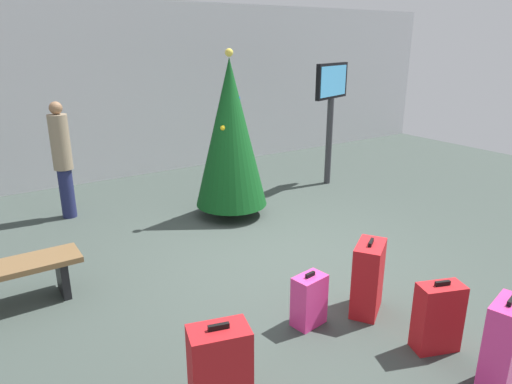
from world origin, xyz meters
The scene contains 10 objects.
ground_plane centered at (0.00, 0.00, 0.00)m, with size 16.00×16.00×0.00m, color #38423D.
back_wall centered at (0.00, 5.00, 1.70)m, with size 16.00×0.20×3.40m, color silver.
holiday_tree centered at (0.25, 1.84, 1.31)m, with size 1.11×1.11×2.55m.
flight_info_kiosk centered at (2.69, 2.31, 1.63)m, with size 1.01×0.43×2.27m.
traveller_0 centered at (-1.93, 3.17, 0.97)m, with size 0.32×0.32×1.81m.
suitcase_0 centered at (0.04, -2.67, 0.39)m, with size 0.43×0.30×0.82m.
suitcase_1 centered at (0.00, -1.30, 0.38)m, with size 0.51×0.46×0.79m.
suitcase_2 centered at (-0.64, -1.16, 0.26)m, with size 0.35×0.25×0.56m.
suitcase_3 centered at (0.07, -2.08, 0.32)m, with size 0.45×0.34×0.68m.
suitcase_4 centered at (-1.93, -1.70, 0.37)m, with size 0.49×0.37×0.78m.
Camera 1 is at (-3.22, -4.14, 2.65)m, focal length 32.36 mm.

